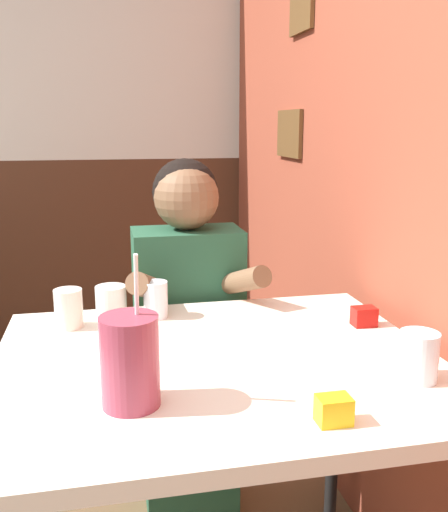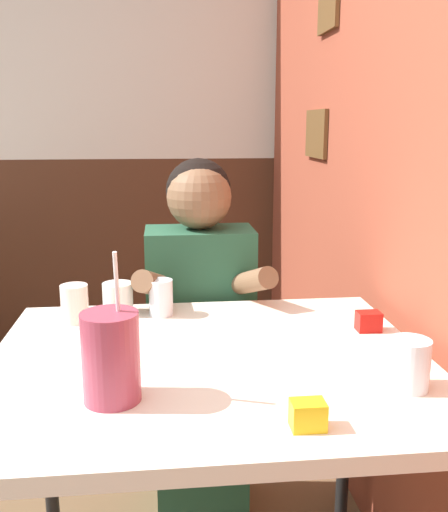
{
  "view_description": "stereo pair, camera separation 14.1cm",
  "coord_description": "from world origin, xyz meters",
  "views": [
    {
      "loc": [
        0.61,
        -0.86,
        1.29
      ],
      "look_at": [
        0.9,
        0.48,
        0.97
      ],
      "focal_mm": 40.0,
      "sensor_mm": 36.0,
      "label": 1
    },
    {
      "loc": [
        0.75,
        -0.88,
        1.29
      ],
      "look_at": [
        0.9,
        0.48,
        0.97
      ],
      "focal_mm": 40.0,
      "sensor_mm": 36.0,
      "label": 2
    }
  ],
  "objects": [
    {
      "name": "condiment_ketchup",
      "position": [
        1.27,
        0.45,
        0.8
      ],
      "size": [
        0.06,
        0.04,
        0.05
      ],
      "color": "#B7140F",
      "rests_on": "main_table"
    },
    {
      "name": "glass_center",
      "position": [
        0.62,
        0.65,
        0.82
      ],
      "size": [
        0.08,
        0.08,
        0.09
      ],
      "color": "silver",
      "rests_on": "main_table"
    },
    {
      "name": "glass_near_pitcher",
      "position": [
        0.74,
        0.63,
        0.82
      ],
      "size": [
        0.07,
        0.07,
        0.1
      ],
      "color": "silver",
      "rests_on": "main_table"
    },
    {
      "name": "person_seated",
      "position": [
        0.86,
        0.87,
        0.63
      ],
      "size": [
        0.42,
        0.4,
        1.19
      ],
      "color": "#235138",
      "rests_on": "ground_plane"
    },
    {
      "name": "glass_by_brick",
      "position": [
        1.23,
        0.12,
        0.83
      ],
      "size": [
        0.08,
        0.08,
        0.1
      ],
      "color": "silver",
      "rests_on": "main_table"
    },
    {
      "name": "main_table",
      "position": [
        0.85,
        0.31,
        0.7
      ],
      "size": [
        0.99,
        0.83,
        0.77
      ],
      "color": "beige",
      "rests_on": "ground_plane"
    },
    {
      "name": "condiment_mustard",
      "position": [
        0.99,
        -0.01,
        0.8
      ],
      "size": [
        0.06,
        0.04,
        0.05
      ],
      "color": "yellow",
      "rests_on": "main_table"
    },
    {
      "name": "cocktail_pitcher",
      "position": [
        0.65,
        0.14,
        0.86
      ],
      "size": [
        0.11,
        0.11,
        0.29
      ],
      "color": "#99384C",
      "rests_on": "main_table"
    },
    {
      "name": "brick_wall_right",
      "position": [
        1.43,
        1.2,
        1.35
      ],
      "size": [
        0.08,
        4.41,
        2.7
      ],
      "color": "brown",
      "rests_on": "ground_plane"
    },
    {
      "name": "back_wall",
      "position": [
        -0.01,
        2.44,
        1.36
      ],
      "size": [
        5.79,
        0.09,
        2.7
      ],
      "color": "silver",
      "rests_on": "ground_plane"
    },
    {
      "name": "glass_far_side",
      "position": [
        0.51,
        0.59,
        0.83
      ],
      "size": [
        0.07,
        0.07,
        0.1
      ],
      "color": "silver",
      "rests_on": "main_table"
    }
  ]
}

